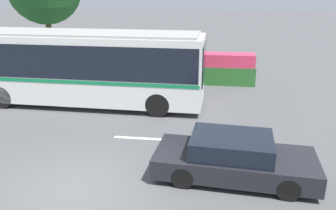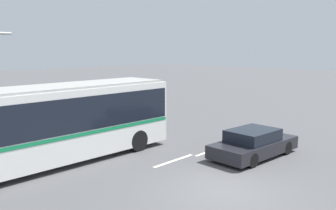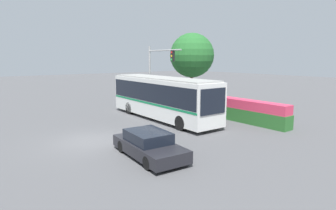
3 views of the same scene
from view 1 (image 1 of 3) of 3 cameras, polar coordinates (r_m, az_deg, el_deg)
The scene contains 7 objects.
ground_plane at distance 9.79m, azimuth -15.07°, elevation -13.27°, with size 140.00×140.00×0.00m, color #4C4C4F.
city_bus at distance 15.88m, azimuth -14.52°, elevation 6.62°, with size 11.12×2.74×3.26m.
sedan_foreground at distance 9.89m, azimuth 10.79°, elevation -8.61°, with size 4.55×2.20×1.25m.
traffic_light_pole at distance 19.35m, azimuth -23.52°, elevation 13.77°, with size 4.75×0.24×5.84m.
flowering_hedge at distance 19.15m, azimuth 4.94°, elevation 6.08°, with size 6.19×1.04×1.67m.
lane_stripe_near at distance 12.28m, azimuth -3.43°, elevation -5.58°, with size 2.40×0.16×0.01m, color silver.
lane_stripe_mid at distance 11.83m, azimuth 7.74°, elevation -6.75°, with size 2.40×0.16×0.01m, color silver.
Camera 1 is at (3.52, -7.54, 5.15)m, focal length 36.87 mm.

